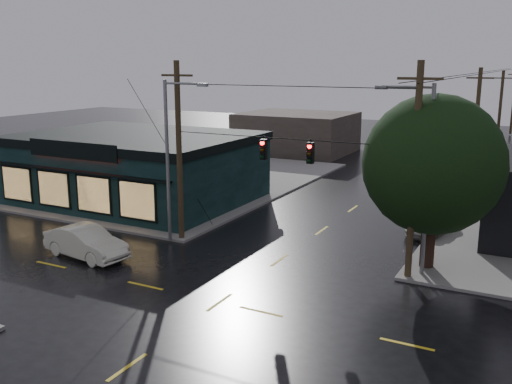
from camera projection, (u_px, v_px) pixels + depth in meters
The scene contains 15 objects.
ground_plane at pixel (219, 302), 24.42m from camera, with size 160.00×160.00×0.00m, color black.
sidewalk_nw at pixel (144, 177), 50.73m from camera, with size 28.00×28.00×0.15m, color slate.
pizza_shop at pixel (136, 166), 41.82m from camera, with size 16.30×12.34×4.90m.
corner_tree at pixel (433, 165), 27.21m from camera, with size 6.75×6.75×8.51m.
utility_pole_nw at pixel (182, 240), 32.98m from camera, with size 2.00×0.32×10.15m, color black, non-canonical shape.
utility_pole_ne at pixel (407, 279), 27.09m from camera, with size 2.00×0.32×10.15m, color black, non-canonical shape.
utility_pole_far_a at pixel (470, 190), 45.64m from camera, with size 2.00×0.32×9.65m, color black, non-canonical shape.
utility_pole_far_b at pixel (496, 155), 62.90m from camera, with size 2.00×0.32×9.15m, color black, non-canonical shape.
utility_pole_far_c at pixel (510, 135), 80.16m from camera, with size 2.00×0.32×9.15m, color black, non-canonical shape.
span_signal_assembly at pixel (286, 151), 28.72m from camera, with size 13.00×0.48×1.23m.
streetlight_nw at pixel (170, 242), 32.51m from camera, with size 5.40×0.30×9.15m, color gray, non-canonical shape.
streetlight_ne at pixel (421, 276), 27.47m from camera, with size 5.40×0.30×9.15m, color gray, non-canonical shape.
bg_building_west at pixel (297, 132), 64.80m from camera, with size 12.00×10.00×4.40m, color #3A2E2A.
sedan_cream at pixel (86, 242), 29.87m from camera, with size 1.75×5.02×1.65m, color beige.
suv_silver at pixel (430, 225), 33.94m from camera, with size 1.85×4.00×1.11m, color #A5A098.
Camera 1 is at (11.96, -19.41, 10.08)m, focal length 40.00 mm.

